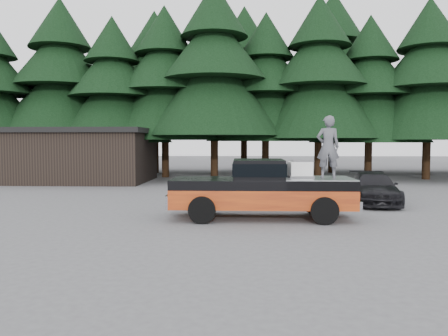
{
  "coord_description": "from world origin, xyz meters",
  "views": [
    {
      "loc": [
        0.93,
        -14.76,
        2.51
      ],
      "look_at": [
        0.28,
        0.0,
        1.6
      ],
      "focal_mm": 35.0,
      "sensor_mm": 36.0,
      "label": 1
    }
  ],
  "objects_px": {
    "utility_building": "(84,155)",
    "pickup_truck": "(261,198)",
    "air_compressor": "(300,170)",
    "man_on_bed": "(328,147)",
    "parked_car": "(373,188)"
  },
  "relations": [
    {
      "from": "utility_building",
      "to": "parked_car",
      "type": "bearing_deg",
      "value": -30.58
    },
    {
      "from": "parked_car",
      "to": "air_compressor",
      "type": "bearing_deg",
      "value": -126.95
    },
    {
      "from": "air_compressor",
      "to": "utility_building",
      "type": "xyz_separation_m",
      "value": [
        -11.79,
        12.48,
        0.09
      ]
    },
    {
      "from": "air_compressor",
      "to": "parked_car",
      "type": "distance_m",
      "value": 4.98
    },
    {
      "from": "pickup_truck",
      "to": "man_on_bed",
      "type": "relative_size",
      "value": 3.0
    },
    {
      "from": "pickup_truck",
      "to": "utility_building",
      "type": "bearing_deg",
      "value": 129.8
    },
    {
      "from": "pickup_truck",
      "to": "utility_building",
      "type": "relative_size",
      "value": 0.71
    },
    {
      "from": "air_compressor",
      "to": "parked_car",
      "type": "bearing_deg",
      "value": 38.84
    },
    {
      "from": "parked_car",
      "to": "utility_building",
      "type": "xyz_separation_m",
      "value": [
        -15.19,
        8.98,
        1.05
      ]
    },
    {
      "from": "pickup_truck",
      "to": "air_compressor",
      "type": "relative_size",
      "value": 8.38
    },
    {
      "from": "air_compressor",
      "to": "utility_building",
      "type": "bearing_deg",
      "value": 126.38
    },
    {
      "from": "utility_building",
      "to": "pickup_truck",
      "type": "bearing_deg",
      "value": -50.2
    },
    {
      "from": "pickup_truck",
      "to": "air_compressor",
      "type": "xyz_separation_m",
      "value": [
        1.26,
        0.16,
        0.91
      ]
    },
    {
      "from": "man_on_bed",
      "to": "utility_building",
      "type": "bearing_deg",
      "value": -42.52
    },
    {
      "from": "pickup_truck",
      "to": "man_on_bed",
      "type": "xyz_separation_m",
      "value": [
        2.13,
        0.06,
        1.66
      ]
    }
  ]
}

